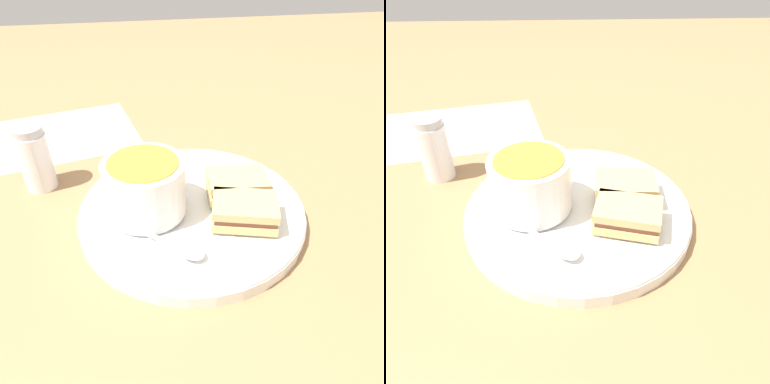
# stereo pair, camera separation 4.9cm
# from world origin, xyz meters

# --- Properties ---
(ground_plane) EXTENTS (2.40, 2.40, 0.00)m
(ground_plane) POSITION_xyz_m (0.00, 0.00, 0.00)
(ground_plane) COLOR #9E754C
(plate) EXTENTS (0.30, 0.30, 0.02)m
(plate) POSITION_xyz_m (0.00, 0.00, 0.01)
(plate) COLOR white
(plate) RESTS_ON ground_plane
(soup_bowl) EXTENTS (0.10, 0.10, 0.07)m
(soup_bowl) POSITION_xyz_m (-0.00, -0.06, 0.06)
(soup_bowl) COLOR white
(soup_bowl) RESTS_ON plate
(spoon) EXTENTS (0.09, 0.10, 0.01)m
(spoon) POSITION_xyz_m (0.08, -0.02, 0.02)
(spoon) COLOR silver
(spoon) RESTS_ON plate
(sandwich_half_near) EXTENTS (0.08, 0.09, 0.03)m
(sandwich_half_near) POSITION_xyz_m (0.04, 0.06, 0.04)
(sandwich_half_near) COLOR tan
(sandwich_half_near) RESTS_ON plate
(sandwich_half_far) EXTENTS (0.06, 0.08, 0.03)m
(sandwich_half_far) POSITION_xyz_m (-0.01, 0.06, 0.04)
(sandwich_half_far) COLOR tan
(sandwich_half_far) RESTS_ON plate
(salt_shaker) EXTENTS (0.05, 0.05, 0.10)m
(salt_shaker) POSITION_xyz_m (-0.11, -0.21, 0.05)
(salt_shaker) COLOR silver
(salt_shaker) RESTS_ON ground_plane
(menu_sheet) EXTENTS (0.26, 0.33, 0.00)m
(menu_sheet) POSITION_xyz_m (-0.27, -0.21, 0.00)
(menu_sheet) COLOR white
(menu_sheet) RESTS_ON ground_plane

